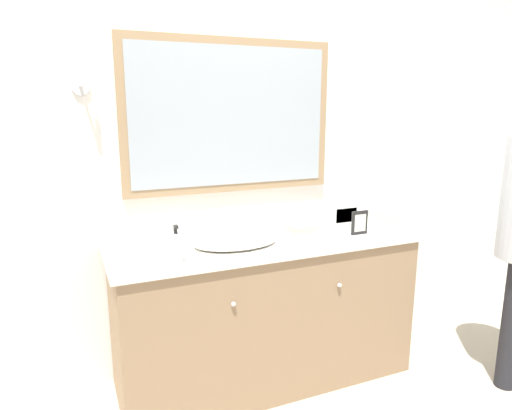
% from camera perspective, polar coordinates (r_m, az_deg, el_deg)
% --- Properties ---
extents(ground_plane, '(14.00, 14.00, 0.00)m').
position_cam_1_polar(ground_plane, '(2.69, 4.08, -23.90)').
color(ground_plane, '#B2A893').
extents(wall_back, '(8.00, 0.18, 2.55)m').
position_cam_1_polar(wall_back, '(2.77, -1.67, 6.01)').
color(wall_back, white).
rests_on(wall_back, ground_plane).
extents(vanity_counter, '(1.73, 0.61, 0.86)m').
position_cam_1_polar(vanity_counter, '(2.71, 1.15, -12.97)').
color(vanity_counter, '#937556').
rests_on(vanity_counter, ground_plane).
extents(sink_basin, '(0.46, 0.36, 0.17)m').
position_cam_1_polar(sink_basin, '(2.46, -2.68, -4.49)').
color(sink_basin, silver).
rests_on(sink_basin, vanity_counter).
extents(soap_bottle, '(0.06, 0.06, 0.19)m').
position_cam_1_polar(soap_bottle, '(2.18, -9.96, -5.30)').
color(soap_bottle, white).
rests_on(soap_bottle, vanity_counter).
extents(appliance_box, '(0.21, 0.13, 0.13)m').
position_cam_1_polar(appliance_box, '(2.93, 10.55, -1.01)').
color(appliance_box, white).
rests_on(appliance_box, vanity_counter).
extents(picture_frame, '(0.10, 0.01, 0.14)m').
position_cam_1_polar(picture_frame, '(2.70, 12.82, -2.17)').
color(picture_frame, black).
rests_on(picture_frame, vanity_counter).
extents(hand_towel_near_sink, '(0.15, 0.13, 0.04)m').
position_cam_1_polar(hand_towel_near_sink, '(2.72, 5.71, -2.88)').
color(hand_towel_near_sink, '#B7A899').
rests_on(hand_towel_near_sink, vanity_counter).
extents(metal_tray, '(0.18, 0.10, 0.01)m').
position_cam_1_polar(metal_tray, '(2.55, 7.78, -4.35)').
color(metal_tray, silver).
rests_on(metal_tray, vanity_counter).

